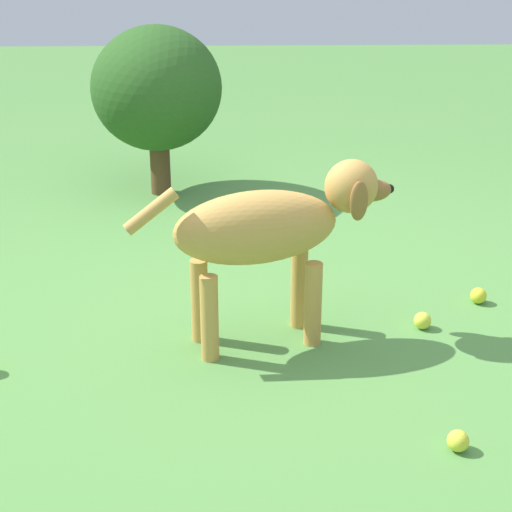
# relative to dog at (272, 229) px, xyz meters

# --- Properties ---
(ground) EXTENTS (14.00, 14.00, 0.00)m
(ground) POSITION_rel_dog_xyz_m (-0.20, -0.10, -0.44)
(ground) COLOR #548C42
(dog) EXTENTS (0.40, 0.96, 0.67)m
(dog) POSITION_rel_dog_xyz_m (0.00, 0.00, 0.00)
(dog) COLOR #C69347
(dog) RESTS_ON ground
(tennis_ball_0) EXTENTS (0.07, 0.07, 0.07)m
(tennis_ball_0) POSITION_rel_dog_xyz_m (-0.28, 0.86, -0.41)
(tennis_ball_0) COLOR yellow
(tennis_ball_0) RESTS_ON ground
(tennis_ball_2) EXTENTS (0.07, 0.07, 0.07)m
(tennis_ball_2) POSITION_rel_dog_xyz_m (-0.07, 0.58, -0.41)
(tennis_ball_2) COLOR #D8E13F
(tennis_ball_2) RESTS_ON ground
(tennis_ball_3) EXTENTS (0.07, 0.07, 0.07)m
(tennis_ball_3) POSITION_rel_dog_xyz_m (0.70, 0.52, -0.41)
(tennis_ball_3) COLOR #D5D83A
(tennis_ball_3) RESTS_ON ground
(shrub_near) EXTENTS (0.78, 0.70, 0.92)m
(shrub_near) POSITION_rel_dog_xyz_m (-1.75, -0.54, 0.15)
(shrub_near) COLOR brown
(shrub_near) RESTS_ON ground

